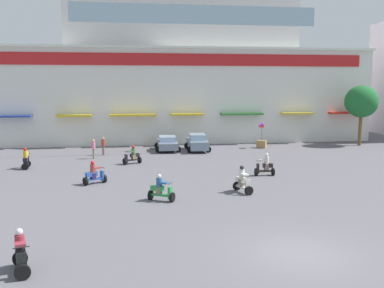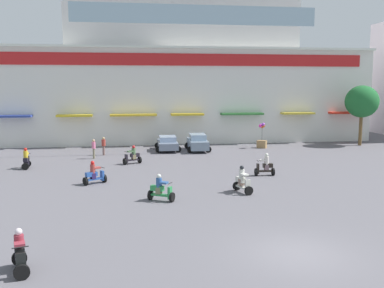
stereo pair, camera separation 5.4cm
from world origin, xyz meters
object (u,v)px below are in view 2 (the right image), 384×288
parked_car_0 (168,143)px  scooter_rider_0 (94,175)px  scooter_rider_1 (161,190)px  pedestrian_0 (104,145)px  scooter_rider_2 (133,156)px  pedestrian_1 (94,147)px  scooter_rider_3 (243,182)px  scooter_rider_4 (26,160)px  balloon_vendor_cart (262,139)px  plaza_tree_1 (362,102)px  scooter_rider_7 (20,254)px  scooter_rider_6 (265,166)px  parked_car_1 (198,142)px

parked_car_0 → scooter_rider_0: (-5.91, -13.35, -0.10)m
scooter_rider_1 → pedestrian_0: size_ratio=0.92×
scooter_rider_0 → scooter_rider_2: size_ratio=0.99×
scooter_rider_0 → pedestrian_1: (-0.72, 9.71, 0.36)m
scooter_rider_1 → scooter_rider_3: scooter_rider_3 is taller
scooter_rider_0 → scooter_rider_4: bearing=132.3°
scooter_rider_2 → balloon_vendor_cart: 14.54m
plaza_tree_1 → scooter_rider_3: size_ratio=3.87×
scooter_rider_3 → balloon_vendor_cart: bearing=69.1°
scooter_rider_2 → scooter_rider_3: (6.24, -10.29, 0.05)m
scooter_rider_7 → balloon_vendor_cart: 31.57m
scooter_rider_6 → balloon_vendor_cart: 13.30m
parked_car_0 → scooter_rider_6: size_ratio=2.72×
scooter_rider_0 → scooter_rider_6: size_ratio=0.96×
scooter_rider_6 → scooter_rider_7: (-13.07, -13.95, -0.01)m
scooter_rider_7 → pedestrian_0: (1.56, 24.52, 0.30)m
scooter_rider_6 → pedestrian_1: size_ratio=0.95×
parked_car_1 → scooter_rider_3: 16.39m
parked_car_1 → scooter_rider_6: size_ratio=2.74×
scooter_rider_2 → scooter_rider_4: bearing=-174.4°
plaza_tree_1 → parked_car_1: (-17.20, -1.10, -3.70)m
parked_car_1 → scooter_rider_0: parked_car_1 is taller
scooter_rider_7 → scooter_rider_2: bearing=78.5°
parked_car_0 → scooter_rider_3: size_ratio=2.69×
parked_car_1 → scooter_rider_0: bearing=-124.2°
scooter_rider_6 → parked_car_1: bearing=103.2°
scooter_rider_3 → scooter_rider_7: scooter_rider_3 is taller
scooter_rider_1 → pedestrian_0: 16.54m
pedestrian_0 → scooter_rider_1: bearing=-76.5°
scooter_rider_0 → balloon_vendor_cart: balloon_vendor_cart is taller
scooter_rider_7 → balloon_vendor_cart: (16.85, 26.70, 0.25)m
pedestrian_1 → scooter_rider_7: bearing=-92.1°
parked_car_0 → scooter_rider_7: scooter_rider_7 is taller
parked_car_1 → scooter_rider_4: bearing=-154.1°
scooter_rider_0 → pedestrian_0: pedestrian_0 is taller
balloon_vendor_cart → pedestrian_1: bearing=-166.3°
parked_car_0 → scooter_rider_6: (5.62, -12.47, -0.06)m
scooter_rider_1 → balloon_vendor_cart: bearing=57.9°
scooter_rider_4 → pedestrian_0: pedestrian_0 is taller
scooter_rider_4 → scooter_rider_7: (3.89, -19.03, -0.02)m
scooter_rider_1 → scooter_rider_3: (4.88, 1.09, 0.05)m
parked_car_0 → scooter_rider_0: bearing=-113.9°
scooter_rider_0 → scooter_rider_2: (2.50, 6.74, 0.00)m
parked_car_0 → balloon_vendor_cart: balloon_vendor_cart is taller
parked_car_0 → pedestrian_0: bearing=-162.2°
plaza_tree_1 → pedestrian_0: size_ratio=3.77×
scooter_rider_6 → pedestrian_0: 15.64m
parked_car_0 → scooter_rider_7: 27.44m
plaza_tree_1 → parked_car_0: 20.38m
scooter_rider_4 → balloon_vendor_cart: size_ratio=0.63×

